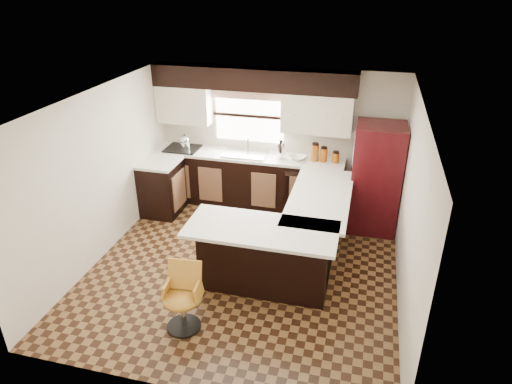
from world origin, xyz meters
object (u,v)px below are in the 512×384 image
(peninsula_long, at_px, (315,226))
(peninsula_return, at_px, (264,257))
(bar_chair, at_px, (182,299))
(refrigerator, at_px, (376,178))

(peninsula_long, xyz_separation_m, peninsula_return, (-0.53, -0.97, 0.00))
(peninsula_long, height_order, bar_chair, peninsula_long)
(refrigerator, xyz_separation_m, bar_chair, (-2.07, -2.95, -0.46))
(bar_chair, bearing_deg, peninsula_return, 48.69)
(peninsula_long, xyz_separation_m, refrigerator, (0.81, 0.98, 0.42))
(bar_chair, bearing_deg, refrigerator, 50.09)
(peninsula_long, bearing_deg, peninsula_return, -118.30)
(peninsula_long, distance_m, peninsula_return, 1.11)
(peninsula_long, relative_size, bar_chair, 2.37)
(peninsula_long, distance_m, bar_chair, 2.35)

